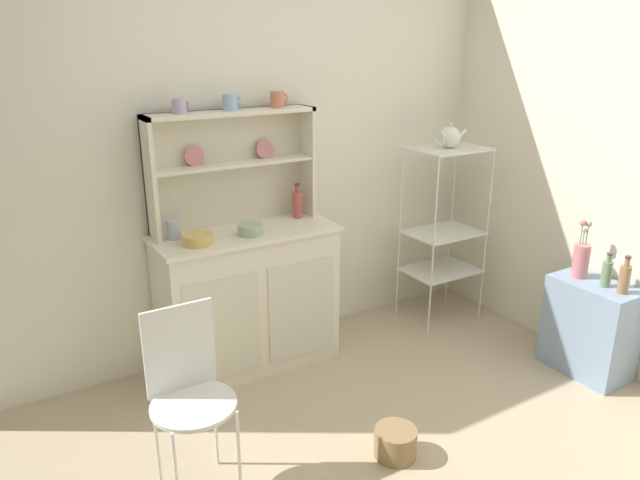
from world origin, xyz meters
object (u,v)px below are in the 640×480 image
at_px(oil_bottle, 607,273).
at_px(wire_chair, 188,384).
at_px(hutch_cabinet, 248,297).
at_px(vinegar_bottle, 624,278).
at_px(utensil_jar, 174,229).
at_px(porcelain_teapot, 450,137).
at_px(hutch_shelf_unit, 231,159).
at_px(bakers_rack, 444,217).
at_px(cup_lilac_0, 179,106).
at_px(bowl_mixing_large, 198,239).
at_px(side_shelf_blue, 589,328).
at_px(flower_vase, 581,258).
at_px(jam_bottle, 297,204).
at_px(floor_basket, 395,443).

bearing_deg(oil_bottle, wire_chair, 171.86).
distance_m(hutch_cabinet, vinegar_bottle, 2.12).
relative_size(utensil_jar, vinegar_bottle, 1.04).
bearing_deg(hutch_cabinet, porcelain_teapot, -4.36).
bearing_deg(porcelain_teapot, hutch_shelf_unit, 169.18).
distance_m(bakers_rack, utensil_jar, 1.83).
xyz_separation_m(hutch_shelf_unit, cup_lilac_0, (-0.29, -0.04, 0.32)).
height_order(bowl_mixing_large, porcelain_teapot, porcelain_teapot).
bearing_deg(porcelain_teapot, utensil_jar, 174.13).
height_order(side_shelf_blue, utensil_jar, utensil_jar).
xyz_separation_m(hutch_cabinet, bakers_rack, (1.42, -0.11, 0.31)).
bearing_deg(flower_vase, porcelain_teapot, 105.84).
bearing_deg(vinegar_bottle, porcelain_teapot, 102.23).
xyz_separation_m(utensil_jar, oil_bottle, (2.07, -1.25, -0.26)).
height_order(porcelain_teapot, oil_bottle, porcelain_teapot).
relative_size(side_shelf_blue, bowl_mixing_large, 3.42).
bearing_deg(porcelain_teapot, wire_chair, -160.69).
distance_m(side_shelf_blue, wire_chair, 2.36).
distance_m(bowl_mixing_large, jam_bottle, 0.72).
relative_size(wire_chair, jam_bottle, 3.95).
relative_size(oil_bottle, vinegar_bottle, 0.93).
bearing_deg(hutch_shelf_unit, jam_bottle, -11.17).
xyz_separation_m(porcelain_teapot, oil_bottle, (0.25, -1.06, -0.64)).
bearing_deg(jam_bottle, hutch_cabinet, -167.54).
bearing_deg(jam_bottle, cup_lilac_0, 176.97).
relative_size(side_shelf_blue, porcelain_teapot, 2.47).
bearing_deg(porcelain_teapot, cup_lilac_0, 172.32).
relative_size(bowl_mixing_large, jam_bottle, 0.77).
height_order(wire_chair, bowl_mixing_large, bowl_mixing_large).
distance_m(hutch_shelf_unit, wire_chair, 1.40).
bearing_deg(hutch_cabinet, bowl_mixing_large, -166.63).
xyz_separation_m(bakers_rack, jam_bottle, (-1.03, 0.19, 0.19)).
relative_size(bowl_mixing_large, vinegar_bottle, 0.77).
height_order(hutch_shelf_unit, flower_vase, hutch_shelf_unit).
xyz_separation_m(hutch_cabinet, porcelain_teapot, (1.42, -0.11, 0.85)).
height_order(side_shelf_blue, vinegar_bottle, vinegar_bottle).
distance_m(bowl_mixing_large, porcelain_teapot, 1.78).
height_order(hutch_cabinet, wire_chair, hutch_cabinet).
xyz_separation_m(bowl_mixing_large, jam_bottle, (0.70, 0.16, 0.06)).
relative_size(hutch_cabinet, hutch_shelf_unit, 1.07).
xyz_separation_m(hutch_shelf_unit, utensil_jar, (-0.39, -0.09, -0.33)).
relative_size(hutch_cabinet, porcelain_teapot, 4.59).
xyz_separation_m(wire_chair, vinegar_bottle, (2.33, -0.44, 0.14)).
distance_m(utensil_jar, porcelain_teapot, 1.86).
xyz_separation_m(side_shelf_blue, flower_vase, (0.00, 0.12, 0.40)).
xyz_separation_m(side_shelf_blue, porcelain_teapot, (-0.25, 1.01, 1.00)).
height_order(wire_chair, utensil_jar, utensil_jar).
bearing_deg(cup_lilac_0, utensil_jar, -155.86).
xyz_separation_m(jam_bottle, utensil_jar, (-0.78, -0.01, -0.03)).
bearing_deg(floor_basket, porcelain_teapot, 40.91).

